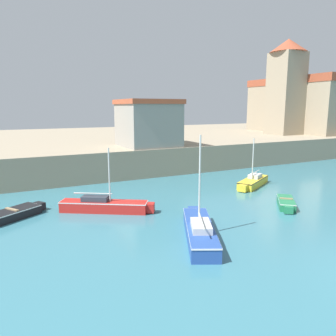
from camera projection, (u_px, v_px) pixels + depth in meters
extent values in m
cube|color=gray|center=(106.00, 144.00, 51.55)|extent=(120.00, 40.00, 2.95)
cube|color=black|center=(12.00, 214.00, 21.45)|extent=(3.71, 3.11, 0.60)
cube|color=black|center=(39.00, 206.00, 23.23)|extent=(0.94, 0.98, 0.51)
cube|color=white|center=(12.00, 210.00, 21.41)|extent=(3.75, 3.14, 0.07)
cube|color=#997F5B|center=(12.00, 209.00, 21.39)|extent=(0.82, 1.10, 0.08)
cube|color=yellow|center=(253.00, 182.00, 30.46)|extent=(4.84, 3.58, 0.67)
cube|color=yellow|center=(243.00, 188.00, 28.23)|extent=(0.90, 0.95, 0.57)
cube|color=black|center=(253.00, 179.00, 30.41)|extent=(4.89, 3.62, 0.07)
cylinder|color=silver|center=(253.00, 159.00, 29.76)|extent=(0.10, 0.10, 3.78)
cylinder|color=silver|center=(256.00, 172.00, 30.80)|extent=(1.91, 1.16, 0.08)
cube|color=silver|center=(255.00, 176.00, 30.77)|extent=(1.72, 1.54, 0.36)
cube|color=#284C9E|center=(200.00, 232.00, 18.17)|extent=(4.02, 6.18, 0.79)
cube|color=#284C9E|center=(194.00, 212.00, 21.52)|extent=(1.00, 0.93, 0.67)
cube|color=white|center=(200.00, 226.00, 18.10)|extent=(4.06, 6.24, 0.07)
cylinder|color=silver|center=(200.00, 180.00, 18.10)|extent=(0.10, 0.10, 4.95)
cylinder|color=silver|center=(202.00, 220.00, 17.24)|extent=(1.30, 2.53, 0.08)
cube|color=silver|center=(201.00, 226.00, 17.46)|extent=(1.72, 2.11, 0.36)
cube|color=#237A4C|center=(286.00, 203.00, 24.07)|extent=(2.70, 2.90, 0.57)
cube|color=#237A4C|center=(289.00, 210.00, 22.45)|extent=(0.76, 0.75, 0.49)
cube|color=white|center=(286.00, 200.00, 24.02)|extent=(2.72, 2.93, 0.07)
cube|color=#997F5B|center=(286.00, 199.00, 24.01)|extent=(0.82, 0.74, 0.08)
cube|color=red|center=(104.00, 206.00, 22.88)|extent=(5.76, 4.18, 0.76)
cube|color=red|center=(150.00, 208.00, 22.61)|extent=(0.79, 0.83, 0.64)
cube|color=white|center=(104.00, 202.00, 22.82)|extent=(5.82, 4.22, 0.07)
cylinder|color=silver|center=(109.00, 175.00, 22.43)|extent=(0.10, 0.10, 3.77)
cylinder|color=silver|center=(93.00, 193.00, 22.78)|extent=(2.35, 1.50, 0.08)
cube|color=#333842|center=(95.00, 199.00, 22.83)|extent=(1.98, 1.66, 0.36)
cube|color=gray|center=(299.00, 109.00, 56.88)|extent=(8.11, 17.73, 8.03)
cube|color=#9E472D|center=(301.00, 81.00, 56.04)|extent=(8.28, 18.08, 1.20)
cube|color=gray|center=(285.00, 94.00, 51.37)|extent=(4.37, 4.37, 12.57)
cone|color=#9E472D|center=(289.00, 46.00, 50.04)|extent=(5.68, 5.68, 2.00)
cube|color=gray|center=(148.00, 125.00, 36.20)|extent=(5.70, 6.20, 4.60)
cube|color=#B25133|center=(148.00, 102.00, 35.73)|extent=(5.99, 6.51, 0.50)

